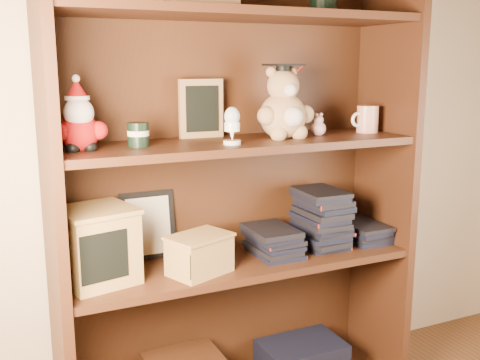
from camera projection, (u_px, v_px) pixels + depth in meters
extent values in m
cube|color=#C6B28F|center=(250.00, 46.00, 1.96)|extent=(3.00, 0.04, 2.50)
cube|color=#3E2111|center=(52.00, 205.00, 1.58)|extent=(0.03, 0.35, 1.60)
cube|color=#3E2111|center=(384.00, 172.00, 2.07)|extent=(0.03, 0.35, 1.60)
cube|color=#3A1F0F|center=(220.00, 177.00, 1.97)|extent=(1.20, 0.02, 1.60)
cube|color=#3E2111|center=(240.00, 15.00, 1.72)|extent=(1.14, 0.33, 0.02)
cube|color=black|center=(301.00, 360.00, 2.07)|extent=(0.30, 0.20, 0.14)
cube|color=#3E2111|center=(240.00, 262.00, 1.88)|extent=(1.14, 0.33, 0.02)
cube|color=#3E2111|center=(240.00, 144.00, 1.80)|extent=(1.14, 0.33, 0.02)
sphere|color=#A50F0F|center=(79.00, 132.00, 1.58)|extent=(0.11, 0.11, 0.11)
sphere|color=#A50F0F|center=(61.00, 132.00, 1.54)|extent=(0.05, 0.05, 0.05)
sphere|color=#A50F0F|center=(99.00, 130.00, 1.58)|extent=(0.05, 0.05, 0.05)
sphere|color=black|center=(73.00, 148.00, 1.55)|extent=(0.04, 0.04, 0.04)
sphere|color=black|center=(90.00, 147.00, 1.57)|extent=(0.04, 0.04, 0.04)
sphere|color=white|center=(79.00, 113.00, 1.55)|extent=(0.08, 0.08, 0.08)
sphere|color=#D8B293|center=(78.00, 106.00, 1.56)|extent=(0.06, 0.06, 0.06)
cone|color=#A50F0F|center=(77.00, 89.00, 1.55)|extent=(0.07, 0.07, 0.06)
sphere|color=white|center=(76.00, 79.00, 1.55)|extent=(0.02, 0.02, 0.02)
cylinder|color=white|center=(77.00, 98.00, 1.56)|extent=(0.07, 0.07, 0.01)
cylinder|color=black|center=(138.00, 135.00, 1.65)|extent=(0.06, 0.06, 0.07)
cylinder|color=beige|center=(138.00, 133.00, 1.65)|extent=(0.06, 0.06, 0.02)
cube|color=#9E7547|center=(201.00, 109.00, 1.84)|extent=(0.15, 0.02, 0.19)
cube|color=black|center=(202.00, 109.00, 1.83)|extent=(0.11, 0.01, 0.15)
cube|color=#9E7547|center=(198.00, 132.00, 1.89)|extent=(0.06, 0.06, 0.01)
cylinder|color=white|center=(232.00, 142.00, 1.70)|extent=(0.05, 0.05, 0.01)
cone|color=white|center=(232.00, 134.00, 1.70)|extent=(0.02, 0.02, 0.04)
cylinder|color=white|center=(232.00, 127.00, 1.69)|extent=(0.05, 0.05, 0.03)
ellipsoid|color=silver|center=(232.00, 117.00, 1.69)|extent=(0.05, 0.05, 0.06)
sphere|color=tan|center=(283.00, 116.00, 1.84)|extent=(0.15, 0.15, 0.15)
sphere|color=white|center=(293.00, 117.00, 1.78)|extent=(0.07, 0.07, 0.07)
sphere|color=tan|center=(267.00, 116.00, 1.79)|extent=(0.06, 0.06, 0.06)
sphere|color=tan|center=(305.00, 114.00, 1.85)|extent=(0.06, 0.06, 0.06)
sphere|color=tan|center=(279.00, 134.00, 1.80)|extent=(0.05, 0.05, 0.05)
sphere|color=tan|center=(299.00, 133.00, 1.83)|extent=(0.05, 0.05, 0.05)
sphere|color=tan|center=(283.00, 86.00, 1.82)|extent=(0.11, 0.11, 0.11)
sphere|color=white|center=(290.00, 90.00, 1.79)|extent=(0.04, 0.04, 0.04)
sphere|color=tan|center=(271.00, 72.00, 1.81)|extent=(0.04, 0.04, 0.04)
sphere|color=tan|center=(292.00, 72.00, 1.84)|extent=(0.04, 0.04, 0.04)
cylinder|color=black|center=(283.00, 69.00, 1.81)|extent=(0.05, 0.05, 0.02)
cube|color=black|center=(283.00, 65.00, 1.81)|extent=(0.10, 0.10, 0.01)
cylinder|color=#A50F0F|center=(300.00, 69.00, 1.81)|extent=(0.00, 0.05, 0.03)
sphere|color=#D0A1A0|center=(318.00, 129.00, 1.91)|extent=(0.05, 0.05, 0.05)
sphere|color=#D0A1A0|center=(319.00, 120.00, 1.91)|extent=(0.03, 0.03, 0.03)
sphere|color=#D0A1A0|center=(317.00, 115.00, 1.90)|extent=(0.01, 0.01, 0.01)
sphere|color=#D0A1A0|center=(321.00, 114.00, 1.91)|extent=(0.01, 0.01, 0.01)
cylinder|color=silver|center=(367.00, 119.00, 1.99)|extent=(0.08, 0.08, 0.10)
torus|color=white|center=(358.00, 120.00, 1.97)|extent=(0.05, 0.01, 0.05)
cube|color=black|center=(148.00, 225.00, 1.86)|extent=(0.18, 0.05, 0.23)
cube|color=beige|center=(149.00, 226.00, 1.86)|extent=(0.15, 0.03, 0.19)
cube|color=tan|center=(98.00, 247.00, 1.66)|extent=(0.23, 0.23, 0.22)
cube|color=black|center=(105.00, 257.00, 1.57)|extent=(0.14, 0.04, 0.14)
cube|color=tan|center=(96.00, 210.00, 1.64)|extent=(0.25, 0.25, 0.01)
cube|color=tan|center=(200.00, 255.00, 1.74)|extent=(0.21, 0.18, 0.12)
cube|color=black|center=(207.00, 262.00, 1.68)|extent=(0.13, 0.05, 0.08)
cube|color=tan|center=(199.00, 236.00, 1.72)|extent=(0.23, 0.19, 0.01)
cube|color=black|center=(273.00, 252.00, 1.93)|extent=(0.14, 0.20, 0.02)
cube|color=black|center=(273.00, 247.00, 1.92)|extent=(0.14, 0.20, 0.02)
cube|color=black|center=(273.00, 243.00, 1.92)|extent=(0.14, 0.20, 0.02)
cube|color=black|center=(273.00, 238.00, 1.92)|extent=(0.14, 0.20, 0.02)
cube|color=black|center=(273.00, 234.00, 1.91)|extent=(0.14, 0.20, 0.02)
cube|color=black|center=(273.00, 229.00, 1.91)|extent=(0.14, 0.20, 0.02)
cube|color=black|center=(321.00, 244.00, 2.01)|extent=(0.14, 0.20, 0.02)
cube|color=black|center=(321.00, 240.00, 2.00)|extent=(0.14, 0.20, 0.02)
cube|color=black|center=(321.00, 235.00, 2.00)|extent=(0.14, 0.20, 0.02)
cube|color=black|center=(321.00, 231.00, 2.00)|extent=(0.14, 0.20, 0.02)
cube|color=black|center=(321.00, 227.00, 1.99)|extent=(0.14, 0.20, 0.02)
cube|color=black|center=(321.00, 223.00, 1.99)|extent=(0.14, 0.20, 0.02)
cube|color=black|center=(321.00, 218.00, 1.99)|extent=(0.14, 0.20, 0.02)
cube|color=black|center=(321.00, 214.00, 1.98)|extent=(0.14, 0.20, 0.02)
cube|color=black|center=(322.00, 209.00, 1.98)|extent=(0.14, 0.20, 0.02)
cube|color=black|center=(322.00, 205.00, 1.98)|extent=(0.14, 0.20, 0.02)
cube|color=black|center=(322.00, 201.00, 1.97)|extent=(0.14, 0.20, 0.02)
cube|color=black|center=(322.00, 196.00, 1.97)|extent=(0.14, 0.20, 0.02)
cube|color=black|center=(361.00, 238.00, 2.08)|extent=(0.14, 0.20, 0.02)
cube|color=black|center=(361.00, 234.00, 2.08)|extent=(0.14, 0.20, 0.02)
cube|color=black|center=(361.00, 229.00, 2.07)|extent=(0.14, 0.20, 0.02)
cube|color=black|center=(362.00, 225.00, 2.07)|extent=(0.14, 0.20, 0.02)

